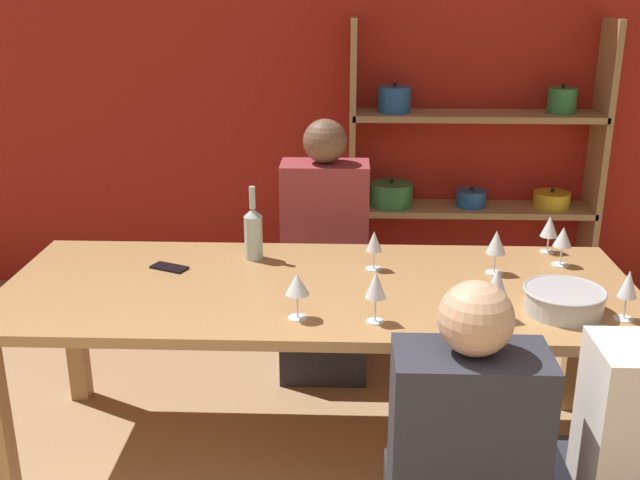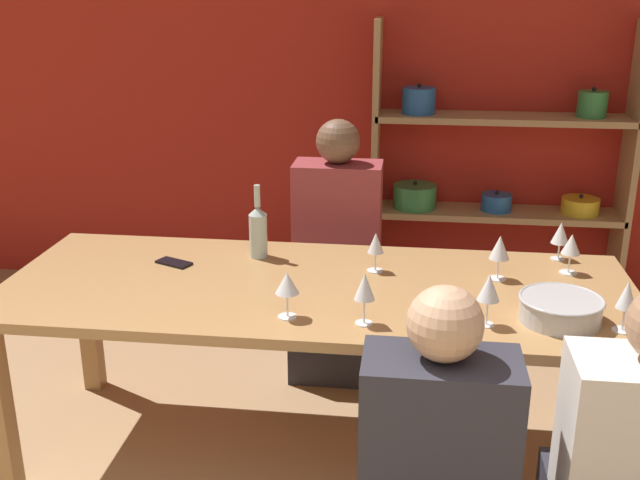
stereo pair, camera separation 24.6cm
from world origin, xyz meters
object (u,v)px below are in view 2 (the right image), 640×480
shelf_unit (488,198)px  cell_phone (174,263)px  wine_glass_empty_b (561,234)px  wine_glass_white_b (287,285)px  wine_glass_empty_a (365,287)px  wine_bottle_green (258,230)px  wine_glass_red_b (500,249)px  dining_table (317,304)px  person_far_a (337,280)px  wine_glass_white_c (571,246)px  wine_glass_red_c (376,245)px  wine_glass_red_a (489,289)px  wine_glass_white_a (627,297)px  mixing_bowl (560,308)px

shelf_unit → cell_phone: shelf_unit is taller
shelf_unit → wine_glass_empty_b: bearing=-81.7°
wine_glass_white_b → wine_glass_empty_a: bearing=-4.2°
wine_bottle_green → wine_glass_red_b: (0.99, -0.13, 0.01)m
dining_table → wine_glass_red_b: bearing=12.2°
shelf_unit → wine_glass_empty_a: bearing=-106.6°
person_far_a → wine_glass_white_c: bearing=151.5°
shelf_unit → wine_glass_white_c: (0.19, -1.40, 0.20)m
wine_glass_empty_b → cell_phone: (-1.60, -0.26, -0.11)m
dining_table → wine_glass_empty_a: size_ratio=13.11×
wine_glass_red_c → cell_phone: wine_glass_red_c is taller
wine_glass_empty_a → wine_glass_red_a: same height
shelf_unit → wine_glass_red_a: (-0.17, -1.94, 0.22)m
wine_glass_red_b → wine_glass_empty_a: bearing=-136.1°
wine_glass_white_a → wine_glass_white_c: bearing=99.0°
dining_table → wine_glass_empty_b: (0.98, 0.41, 0.20)m
wine_glass_white_c → wine_glass_red_c: size_ratio=1.01×
dining_table → mixing_bowl: (0.88, -0.22, 0.13)m
shelf_unit → wine_glass_red_c: bearing=-111.4°
wine_bottle_green → wine_glass_red_b: bearing=-7.6°
wine_glass_white_b → dining_table: bearing=78.3°
wine_bottle_green → wine_glass_empty_a: size_ratio=1.69×
shelf_unit → person_far_a: bearing=-132.7°
wine_bottle_green → wine_glass_white_a: (1.36, -0.55, 0.01)m
dining_table → wine_glass_empty_a: 0.44m
shelf_unit → cell_phone: (-1.42, -1.50, 0.09)m
mixing_bowl → wine_glass_empty_b: size_ratio=1.77×
wine_glass_red_a → wine_glass_white_b: 0.69m
shelf_unit → mixing_bowl: bearing=-87.5°
wine_glass_white_c → wine_glass_red_a: bearing=-124.6°
wine_glass_empty_b → wine_glass_red_c: size_ratio=1.00×
wine_glass_white_a → wine_glass_red_a: bearing=-178.4°
wine_glass_empty_b → cell_phone: wine_glass_empty_b is taller
wine_glass_red_c → dining_table: bearing=-140.7°
wine_glass_red_b → wine_glass_red_a: bearing=-100.2°
dining_table → wine_glass_red_b: size_ratio=13.57×
wine_glass_empty_b → wine_glass_white_a: bearing=-82.0°
dining_table → wine_glass_red_c: size_ratio=14.99×
mixing_bowl → person_far_a: person_far_a is taller
wine_glass_red_c → wine_glass_white_b: bearing=-120.1°
wine_glass_empty_b → wine_glass_white_b: (-1.04, -0.72, 0.01)m
dining_table → wine_glass_empty_a: wine_glass_empty_a is taller
shelf_unit → wine_glass_white_b: shelf_unit is taller
mixing_bowl → wine_bottle_green: 1.27m
dining_table → wine_bottle_green: wine_bottle_green is taller
shelf_unit → wine_glass_red_c: shelf_unit is taller
wine_glass_white_a → wine_glass_red_b: (-0.37, 0.42, 0.00)m
wine_glass_red_a → wine_glass_red_b: size_ratio=1.03×
wine_glass_empty_b → wine_glass_red_a: bearing=-117.1°
wine_bottle_green → wine_glass_white_b: wine_bottle_green is taller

